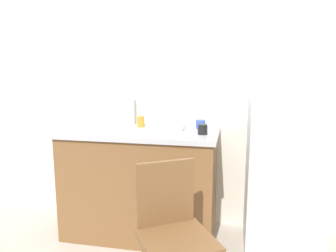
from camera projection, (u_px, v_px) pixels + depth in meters
The scene contains 10 objects.
back_wall at pixel (176, 88), 2.96m from camera, with size 4.80×0.10×2.50m, color silver.
cabinet_base at pixel (141, 185), 2.81m from camera, with size 1.26×0.60×0.88m, color brown.
countertop at pixel (140, 132), 2.73m from camera, with size 1.30×0.64×0.04m, color #B7B7BC.
faucet at pixel (133, 110), 2.97m from camera, with size 0.02×0.02×0.26m, color #B7B7BC.
refrigerator at pixel (283, 176), 2.56m from camera, with size 0.56×0.59×1.19m, color silver.
chair at pixel (173, 231), 1.90m from camera, with size 0.55×0.55×0.89m.
dish_tray at pixel (167, 126), 2.74m from camera, with size 0.28×0.20×0.05m, color white.
cup_orange at pixel (141, 122), 2.85m from camera, with size 0.07×0.07×0.09m, color orange.
cup_blue at pixel (201, 124), 2.78m from camera, with size 0.08×0.08×0.07m, color blue.
cup_black at pixel (203, 129), 2.54m from camera, with size 0.08×0.08×0.08m, color black.
Camera 1 is at (0.53, -1.93, 1.45)m, focal length 34.95 mm.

